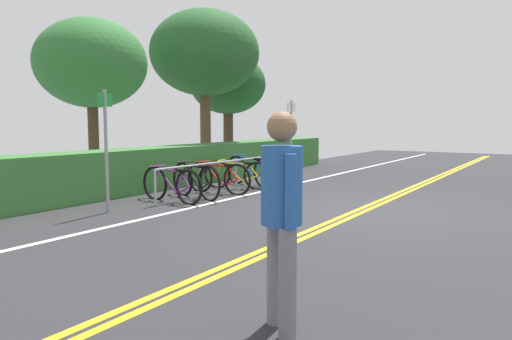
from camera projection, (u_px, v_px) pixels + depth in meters
ground_plane at (364, 211)px, 9.02m from camera, size 36.52×11.66×0.05m
centre_line_yellow_inner at (368, 210)px, 8.97m from camera, size 32.87×0.10×0.00m
centre_line_yellow_outer at (360, 209)px, 9.06m from camera, size 32.87×0.10×0.00m
bike_lane_stripe_white at (239, 197)px, 10.53m from camera, size 32.87×0.12×0.00m
bike_rack at (219, 170)px, 11.05m from camera, size 4.13×0.05×0.73m
bicycle_0 at (172, 185)px, 9.84m from camera, size 0.46×1.75×0.75m
bicycle_1 at (196, 181)px, 10.36m from camera, size 0.61×1.71×0.79m
bicycle_2 at (218, 178)px, 11.04m from camera, size 0.46×1.78×0.75m
bicycle_3 at (237, 175)px, 11.80m from camera, size 0.57×1.71×0.72m
bicycle_4 at (250, 171)px, 12.41m from camera, size 0.60×1.80×0.79m
pedestrian at (282, 206)px, 3.71m from camera, size 0.35×0.39×1.72m
sign_post_near at (106, 139)px, 8.58m from camera, size 0.36×0.08×2.20m
sign_post_far at (291, 132)px, 13.35m from camera, size 0.36×0.07×2.20m
hedge_backdrop at (200, 163)px, 13.27m from camera, size 13.08×0.95×1.00m
tree_mid at (91, 64)px, 12.56m from camera, size 2.87×2.87×4.29m
tree_far_right at (205, 54)px, 15.18m from camera, size 3.43×3.43×5.11m
tree_extra at (228, 85)px, 17.61m from camera, size 2.75×2.75×4.06m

